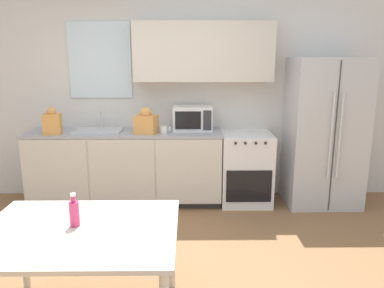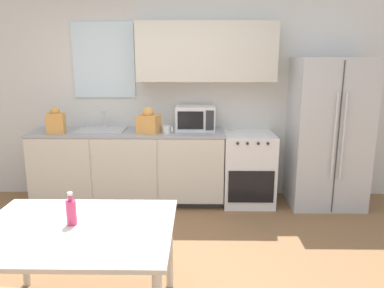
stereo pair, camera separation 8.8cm
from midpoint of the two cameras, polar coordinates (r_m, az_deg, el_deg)
name	(u,v)px [view 1 (the left image)]	position (r m, az deg, el deg)	size (l,w,h in m)	color
ground_plane	(144,278)	(3.40, -8.12, -19.56)	(12.00, 12.00, 0.00)	olive
wall_back	(165,88)	(4.90, -4.63, 8.58)	(12.00, 0.38, 2.70)	silver
kitchen_counter	(126,167)	(4.84, -10.51, -3.43)	(2.41, 0.63, 0.93)	#333333
oven_range	(245,168)	(4.81, 7.61, -3.66)	(0.63, 0.64, 0.90)	white
refrigerator	(324,133)	(4.91, 18.99, 1.64)	(0.88, 0.72, 1.82)	silver
kitchen_sink	(99,130)	(4.80, -14.55, 2.08)	(0.57, 0.44, 0.23)	#B7BABC
microwave	(193,118)	(4.72, -0.44, 3.98)	(0.49, 0.36, 0.30)	silver
coffee_mug	(165,130)	(4.54, -4.76, 2.18)	(0.12, 0.09, 0.08)	white
grocery_bag_0	(52,122)	(4.77, -21.02, 3.11)	(0.22, 0.19, 0.32)	#DB994C
grocery_bag_1	(146,122)	(4.54, -7.57, 3.31)	(0.29, 0.27, 0.32)	#DB994C
dining_table	(79,240)	(2.68, -17.72, -13.80)	(1.30, 1.00, 0.73)	beige
drink_bottle	(74,213)	(2.66, -18.42, -9.91)	(0.07, 0.07, 0.23)	#DB386B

